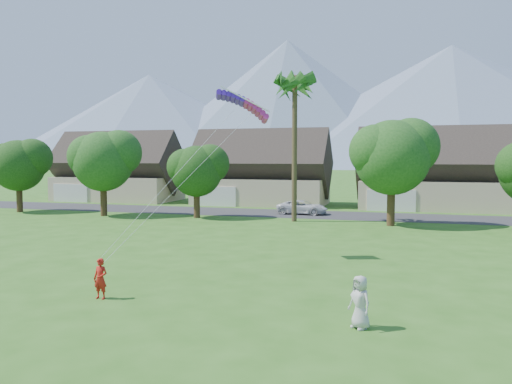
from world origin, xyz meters
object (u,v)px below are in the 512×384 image
at_px(watcher, 360,302).
at_px(parked_car, 302,207).
at_px(kite_flyer, 100,279).
at_px(parafoil_kite, 244,103).

distance_m(watcher, parked_car, 32.18).
distance_m(kite_flyer, parafoil_kite, 12.33).
height_order(parked_car, parafoil_kite, parafoil_kite).
bearing_deg(kite_flyer, parafoil_kite, 74.99).
distance_m(parked_car, parafoil_kite, 22.75).
relative_size(watcher, parked_car, 0.35).
bearing_deg(parked_car, watcher, -162.92).
relative_size(kite_flyer, watcher, 0.92).
height_order(watcher, parked_car, watcher).
relative_size(kite_flyer, parked_car, 0.33).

